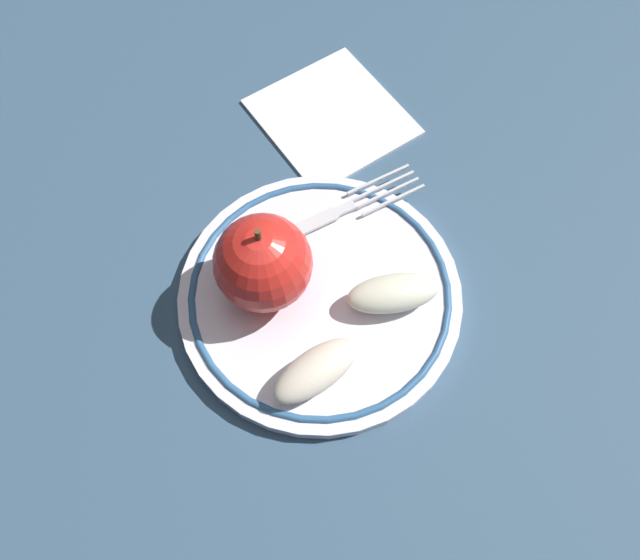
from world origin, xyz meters
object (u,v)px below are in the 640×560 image
at_px(plate, 320,295).
at_px(apple_red_whole, 263,263).
at_px(fork, 322,219).
at_px(apple_slice_front, 393,293).
at_px(apple_slice_back, 316,371).
at_px(napkin_folded, 332,116).

distance_m(plate, apple_red_whole, 0.06).
bearing_deg(plate, apple_red_whole, -156.57).
bearing_deg(fork, apple_slice_front, -81.60).
bearing_deg(apple_slice_back, apple_slice_front, 9.74).
distance_m(fork, napkin_folded, 0.13).
height_order(plate, apple_red_whole, apple_red_whole).
xyz_separation_m(plate, apple_slice_back, (0.03, -0.06, 0.02)).
height_order(apple_red_whole, napkin_folded, apple_red_whole).
xyz_separation_m(apple_slice_back, napkin_folded, (-0.12, 0.23, -0.02)).
bearing_deg(fork, apple_slice_back, -120.49).
bearing_deg(apple_red_whole, napkin_folded, 104.31).
xyz_separation_m(plate, fork, (-0.03, 0.06, 0.01)).
xyz_separation_m(fork, napkin_folded, (-0.06, 0.11, -0.01)).
distance_m(apple_slice_front, napkin_folded, 0.21).
distance_m(apple_slice_back, napkin_folded, 0.26).
height_order(plate, apple_slice_back, apple_slice_back).
relative_size(apple_red_whole, fork, 0.52).
distance_m(plate, apple_slice_front, 0.06).
bearing_deg(apple_slice_back, plate, 50.94).
bearing_deg(apple_red_whole, plate, 23.43).
bearing_deg(napkin_folded, apple_slice_front, -46.49).
relative_size(apple_slice_front, fork, 0.45).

